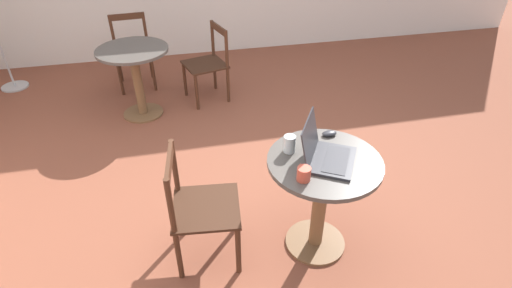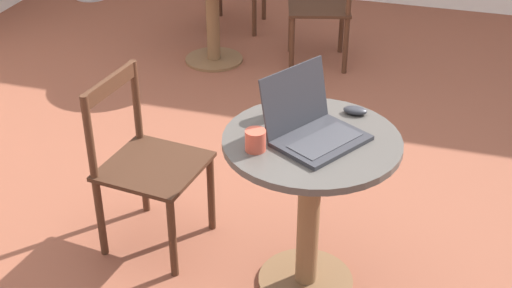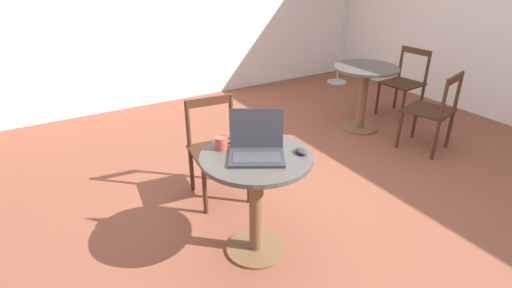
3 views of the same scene
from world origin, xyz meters
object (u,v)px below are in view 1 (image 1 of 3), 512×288
(chair_mid_right, at_px, (133,52))
(drinking_glass, at_px, (290,144))
(cafe_table_mid, at_px, (135,68))
(laptop, at_px, (326,153))
(chair_mid_front, at_px, (208,64))
(cafe_table_near, at_px, (322,186))
(mouse, at_px, (329,133))
(mug, at_px, (304,174))
(chair_near_back, at_px, (199,208))

(chair_mid_right, height_order, drinking_glass, drinking_glass)
(cafe_table_mid, distance_m, laptop, 2.47)
(chair_mid_front, relative_size, laptop, 1.85)
(chair_mid_right, bearing_deg, drinking_glass, -158.64)
(cafe_table_near, bearing_deg, mouse, -26.47)
(cafe_table_near, bearing_deg, laptop, 20.44)
(chair_mid_front, height_order, drinking_glass, drinking_glass)
(chair_mid_front, height_order, chair_mid_right, same)
(cafe_table_near, bearing_deg, drinking_glass, 53.46)
(cafe_table_mid, bearing_deg, mouse, -144.93)
(cafe_table_mid, bearing_deg, chair_mid_right, 4.79)
(cafe_table_mid, bearing_deg, laptop, -150.68)
(mug, distance_m, drinking_glass, 0.28)
(laptop, distance_m, drinking_glass, 0.23)
(chair_mid_right, bearing_deg, chair_mid_front, -123.42)
(laptop, height_order, mouse, laptop)
(chair_mid_right, xyz_separation_m, mug, (-3.04, -1.08, 0.36))
(cafe_table_near, height_order, chair_mid_front, chair_mid_front)
(laptop, distance_m, mouse, 0.28)
(laptop, bearing_deg, chair_near_back, 83.40)
(chair_near_back, distance_m, mug, 0.74)
(cafe_table_mid, height_order, chair_mid_front, chair_mid_front)
(cafe_table_mid, bearing_deg, mug, -156.06)
(chair_near_back, height_order, chair_mid_right, same)
(laptop, relative_size, drinking_glass, 4.00)
(chair_near_back, bearing_deg, chair_mid_front, -8.64)
(chair_mid_right, relative_size, mug, 7.08)
(chair_near_back, relative_size, mug, 7.08)
(cafe_table_mid, height_order, drinking_glass, drinking_glass)
(chair_near_back, bearing_deg, cafe_table_mid, 11.59)
(drinking_glass, bearing_deg, cafe_table_near, -126.54)
(chair_mid_front, height_order, mug, chair_mid_front)
(cafe_table_near, distance_m, chair_mid_front, 2.40)
(chair_near_back, bearing_deg, cafe_table_near, -96.72)
(mug, bearing_deg, cafe_table_mid, 23.94)
(chair_mid_front, bearing_deg, mug, -174.26)
(cafe_table_near, height_order, drinking_glass, drinking_glass)
(cafe_table_mid, xyz_separation_m, chair_near_back, (-2.05, -0.42, -0.11))
(laptop, bearing_deg, chair_mid_front, 10.55)
(cafe_table_mid, distance_m, chair_mid_front, 0.80)
(cafe_table_mid, bearing_deg, drinking_glass, -153.11)
(chair_mid_front, relative_size, mouse, 8.27)
(cafe_table_near, relative_size, drinking_glass, 6.63)
(laptop, xyz_separation_m, mug, (-0.15, 0.19, -0.01))
(chair_mid_right, xyz_separation_m, drinking_glass, (-2.76, -1.08, 0.38))
(chair_mid_front, relative_size, chair_mid_right, 1.00)
(cafe_table_near, xyz_separation_m, chair_mid_front, (2.35, 0.44, -0.11))
(chair_mid_right, bearing_deg, chair_near_back, -170.22)
(chair_mid_right, bearing_deg, cafe_table_near, -156.41)
(cafe_table_mid, relative_size, mug, 6.34)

